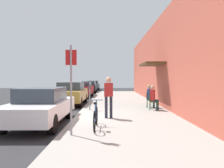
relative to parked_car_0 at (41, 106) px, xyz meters
The scene contains 16 objects.
ground_plane 1.85m from the parked_car_0, 49.81° to the left, with size 60.00×60.00×0.00m, color #2D2D30.
sidewalk_slab 4.75m from the parked_car_0, 44.59° to the left, with size 4.50×32.00×0.12m, color #9E9B93.
building_facade 6.93m from the parked_car_0, 29.96° to the left, with size 1.40×32.00×5.51m.
parked_car_0 is the anchor object (origin of this frame).
parked_car_1 6.23m from the parked_car_0, 90.00° to the left, with size 1.80×4.40×1.50m.
parked_car_2 12.17m from the parked_car_0, 90.00° to the left, with size 1.80×4.40×1.41m.
parked_car_3 18.46m from the parked_car_0, 90.00° to the left, with size 1.80×4.40×1.40m.
parked_car_4 24.45m from the parked_car_0, 90.00° to the left, with size 1.80×4.40×1.39m.
parking_meter 3.42m from the parked_car_0, 63.02° to the left, with size 0.12×0.10×1.32m.
street_sign 2.65m from the parked_car_0, 52.87° to the right, with size 0.32×0.06×2.60m.
bicycle_0 2.44m from the parked_car_0, 27.95° to the right, with size 0.46×1.71×0.90m.
cafe_chair_0 5.68m from the parked_car_0, 31.96° to the left, with size 0.56×0.56×0.87m.
seated_patron_0 5.71m from the parked_car_0, 31.49° to the left, with size 0.51×0.47×1.29m.
cafe_chair_1 6.22m from the parked_car_0, 39.32° to the left, with size 0.52×0.52×0.87m.
seated_patron_1 6.26m from the parked_car_0, 38.89° to the left, with size 0.48×0.43×1.29m.
pedestrian_standing 2.68m from the parked_car_0, 15.28° to the left, with size 0.36×0.22×1.70m.
Camera 1 is at (1.54, -9.59, 1.77)m, focal length 35.02 mm.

